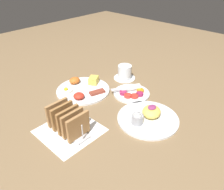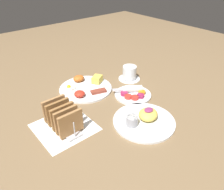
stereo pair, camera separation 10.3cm
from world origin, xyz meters
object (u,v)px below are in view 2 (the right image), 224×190
(plate_breakfast, at_px, (85,87))
(toast_rack, at_px, (63,117))
(plate_condiments, at_px, (133,94))
(coffee_cup, at_px, (129,73))
(plate_foreground, at_px, (144,119))

(plate_breakfast, distance_m, toast_rack, 0.31)
(plate_breakfast, distance_m, plate_condiments, 0.25)
(plate_condiments, xyz_separation_m, coffee_cup, (0.11, 0.14, 0.02))
(plate_condiments, bearing_deg, coffee_cup, 51.65)
(plate_breakfast, distance_m, coffee_cup, 0.26)
(plate_condiments, relative_size, coffee_cup, 1.50)
(plate_breakfast, relative_size, toast_rack, 1.50)
(plate_condiments, height_order, coffee_cup, coffee_cup)
(plate_foreground, bearing_deg, plate_condiments, 57.95)
(toast_rack, relative_size, coffee_cup, 1.50)
(plate_breakfast, xyz_separation_m, toast_rack, (-0.23, -0.19, 0.04))
(toast_rack, bearing_deg, plate_condiments, -1.80)
(plate_foreground, bearing_deg, plate_breakfast, 95.09)
(plate_condiments, xyz_separation_m, plate_foreground, (-0.11, -0.18, 0.00))
(plate_foreground, bearing_deg, coffee_cup, 55.08)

